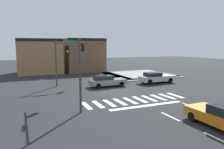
{
  "coord_description": "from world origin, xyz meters",
  "views": [
    {
      "loc": [
        -9.55,
        -21.12,
        4.96
      ],
      "look_at": [
        -0.32,
        0.05,
        1.82
      ],
      "focal_mm": 34.13,
      "sensor_mm": 36.0,
      "label": 1
    }
  ],
  "objects": [
    {
      "name": "car_silver",
      "position": [
        6.99,
        2.19,
        0.75
      ],
      "size": [
        4.73,
        1.77,
        1.45
      ],
      "color": "#B7BABF",
      "rests_on": "ground_plane"
    },
    {
      "name": "traffic_signal_southwest",
      "position": [
        -5.53,
        -4.02,
        3.83
      ],
      "size": [
        0.32,
        5.87,
        5.52
      ],
      "rotation": [
        0.0,
        0.0,
        1.57
      ],
      "color": "#383A3D",
      "rests_on": "ground_plane"
    },
    {
      "name": "crosswalk_near",
      "position": [
        -0.0,
        -4.5,
        0.0
      ],
      "size": [
        9.7,
        2.43,
        0.01
      ],
      "color": "silver",
      "rests_on": "ground_plane"
    },
    {
      "name": "bike_detector_marking",
      "position": [
        2.19,
        -9.17,
        0.0
      ],
      "size": [
        0.92,
        0.92,
        0.01
      ],
      "color": "yellow",
      "rests_on": "ground_plane"
    },
    {
      "name": "traffic_signal_northwest",
      "position": [
        -4.0,
        5.08,
        3.9
      ],
      "size": [
        4.43,
        0.32,
        5.61
      ],
      "color": "#383A3D",
      "rests_on": "ground_plane"
    },
    {
      "name": "storefront_row",
      "position": [
        -2.39,
        18.96,
        3.14
      ],
      "size": [
        15.52,
        6.25,
        6.31
      ],
      "color": "#93704C",
      "rests_on": "ground_plane"
    },
    {
      "name": "curb_corner_northeast",
      "position": [
        8.49,
        9.42,
        0.07
      ],
      "size": [
        10.0,
        10.6,
        0.15
      ],
      "color": "gray",
      "rests_on": "ground_plane"
    },
    {
      "name": "lane_markings",
      "position": [
        1.16,
        -11.43,
        0.0
      ],
      "size": [
        6.8,
        18.75,
        0.01
      ],
      "color": "white",
      "rests_on": "ground_plane"
    },
    {
      "name": "ground_plane",
      "position": [
        0.0,
        0.0,
        0.0
      ],
      "size": [
        120.0,
        120.0,
        0.0
      ],
      "primitive_type": "plane",
      "color": "#232628"
    },
    {
      "name": "car_gray",
      "position": [
        0.02,
        2.44,
        0.71
      ],
      "size": [
        4.4,
        1.72,
        1.39
      ],
      "color": "slate",
      "rests_on": "ground_plane"
    }
  ]
}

